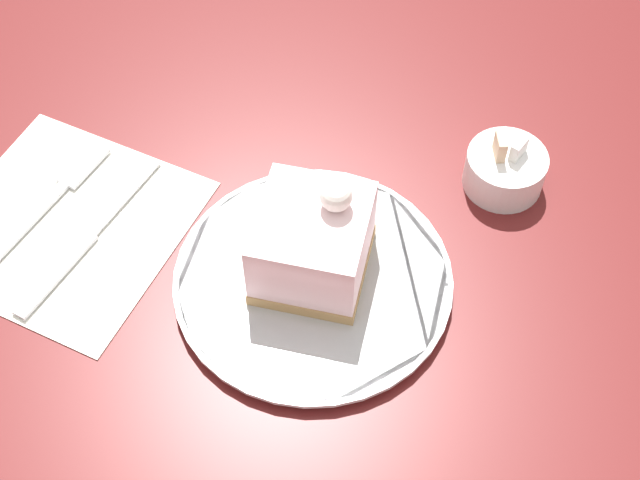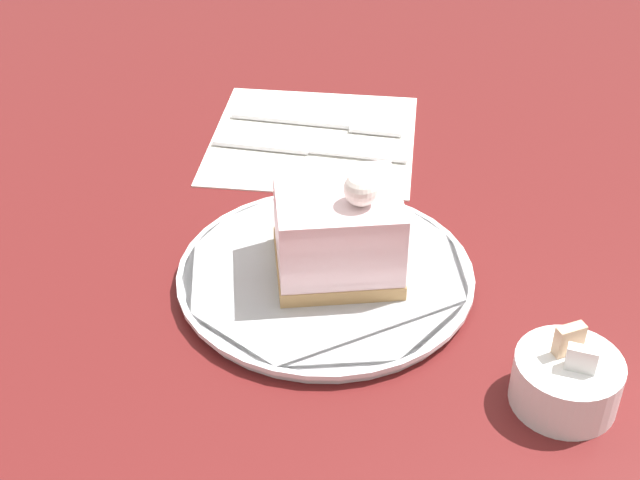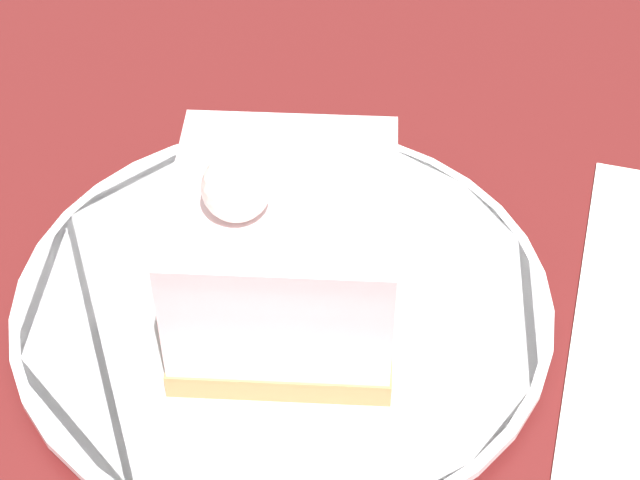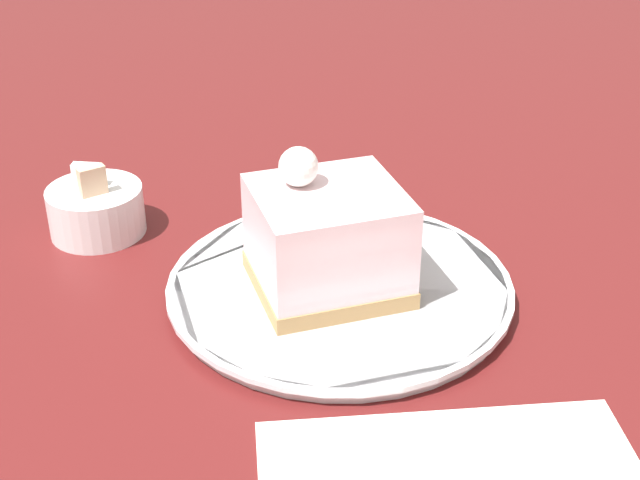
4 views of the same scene
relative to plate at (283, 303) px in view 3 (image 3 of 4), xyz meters
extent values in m
plane|color=#5B1919|center=(0.02, 0.02, -0.01)|extent=(4.00, 4.00, 0.00)
cylinder|color=white|center=(0.00, 0.00, 0.00)|extent=(0.23, 0.23, 0.01)
cylinder|color=white|center=(0.00, 0.00, 0.00)|extent=(0.23, 0.23, 0.00)
cube|color=#AD8451|center=(0.00, 0.01, 0.01)|extent=(0.09, 0.10, 0.01)
cube|color=silver|center=(0.00, 0.01, 0.05)|extent=(0.09, 0.10, 0.06)
sphere|color=white|center=(0.01, 0.02, 0.09)|extent=(0.03, 0.03, 0.03)
camera|label=1|loc=(0.11, -0.39, 0.63)|focal=50.00mm
camera|label=2|loc=(0.55, -0.05, 0.44)|focal=50.00mm
camera|label=3|loc=(-0.04, 0.31, 0.35)|focal=60.00mm
camera|label=4|loc=(-0.48, 0.16, 0.33)|focal=50.00mm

